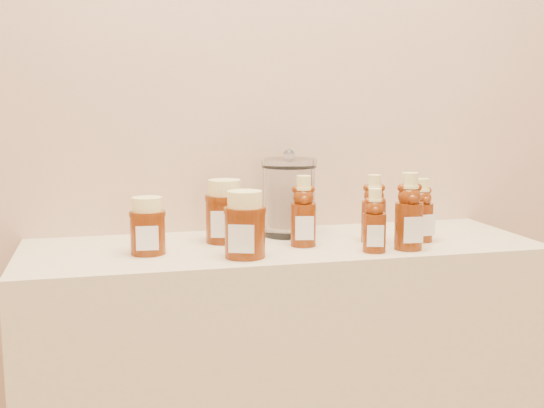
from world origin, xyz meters
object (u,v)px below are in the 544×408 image
object	(u,v)px
bear_bottle_back_left	(303,206)
glass_canister	(289,194)
bear_bottle_front_left	(375,216)
honey_jar_left	(148,226)

from	to	relation	value
bear_bottle_back_left	glass_canister	distance (m)	0.13
bear_bottle_front_left	glass_canister	bearing A→B (deg)	138.36
honey_jar_left	glass_canister	xyz separation A→B (m)	(0.35, 0.12, 0.04)
honey_jar_left	bear_bottle_back_left	bearing A→B (deg)	5.18
honey_jar_left	glass_canister	world-z (taller)	glass_canister
bear_bottle_front_left	honey_jar_left	distance (m)	0.50
bear_bottle_front_left	honey_jar_left	world-z (taller)	bear_bottle_front_left
honey_jar_left	bear_bottle_front_left	bearing A→B (deg)	-6.21
bear_bottle_back_left	glass_canister	xyz separation A→B (m)	(-0.00, 0.13, 0.01)
honey_jar_left	glass_canister	distance (m)	0.38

